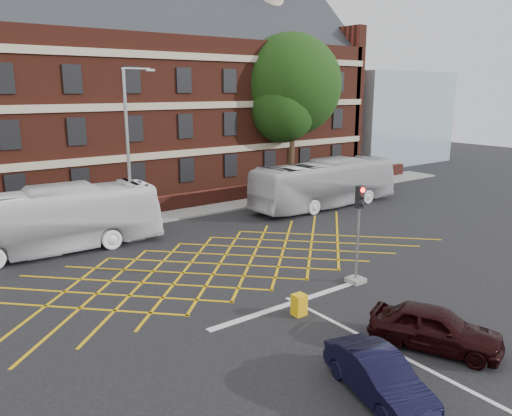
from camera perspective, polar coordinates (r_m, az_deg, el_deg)
ground at (r=22.61m, az=-1.42°, el=-7.81°), size 120.00×120.00×0.00m
victorian_building at (r=41.13m, az=-19.60°, el=12.20°), size 51.00×12.17×20.40m
boundary_wall at (r=33.45m, az=-14.39°, el=-0.18°), size 56.00×0.50×1.10m
far_pavement at (r=32.67m, az=-13.66°, el=-1.35°), size 60.00×3.00×0.12m
glass_block at (r=59.99m, az=13.90°, el=10.02°), size 14.00×10.00×10.00m
box_junction_hatching at (r=24.16m, az=-4.17°, el=-6.39°), size 8.22×8.22×0.02m
stop_line at (r=20.06m, az=4.47°, el=-10.67°), size 8.00×0.30×0.02m
centre_line at (r=16.32m, az=20.37°, el=-17.58°), size 0.15×14.00×0.02m
bus_left at (r=27.38m, az=-23.49°, el=-1.44°), size 12.25×3.49×3.37m
bus_right at (r=35.67m, az=7.93°, el=2.78°), size 11.98×2.96×3.33m
car_navy at (r=14.62m, az=13.84°, el=-18.15°), size 2.27×4.02×1.25m
car_maroon at (r=17.50m, az=19.78°, el=-12.75°), size 3.19×4.45×1.41m
deciduous_tree at (r=43.86m, az=3.92°, el=13.06°), size 8.68×8.68×12.86m
traffic_light_near at (r=21.78m, az=11.52°, el=-4.00°), size 0.70×0.70×4.27m
street_lamp at (r=28.11m, az=-14.11°, el=2.86°), size 2.25×1.00×9.29m
utility_cabinet at (r=18.89m, az=4.94°, el=-10.96°), size 0.48×0.44×0.81m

